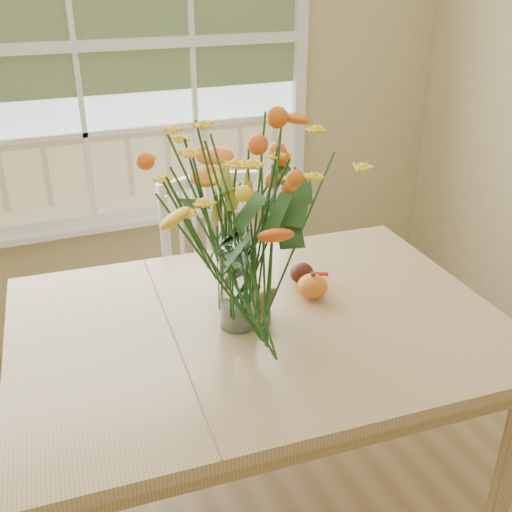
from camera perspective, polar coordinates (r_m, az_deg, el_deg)
name	(u,v)px	position (r m, az deg, el deg)	size (l,w,h in m)	color
wall_back	(79,91)	(3.01, -16.55, 14.87)	(4.00, 0.02, 2.70)	tan
window	(74,51)	(2.95, -16.91, 18.20)	(2.42, 0.12, 1.74)	silver
dining_table	(258,343)	(2.01, 0.22, -8.27)	(1.63, 1.22, 0.84)	tan
windsor_chair	(217,279)	(2.79, -3.70, -2.19)	(0.48, 0.46, 1.01)	white
flower_vase	(237,208)	(1.75, -1.86, 4.56)	(0.56, 0.56, 0.66)	white
pumpkin	(312,287)	(2.07, 5.40, -2.99)	(0.10, 0.10, 0.08)	orange
turkey_figurine	(261,302)	(1.97, 0.46, -4.41)	(0.10, 0.08, 0.11)	#CCB78C
dark_gourd	(302,274)	(2.16, 4.39, -1.75)	(0.12, 0.09, 0.08)	#38160F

